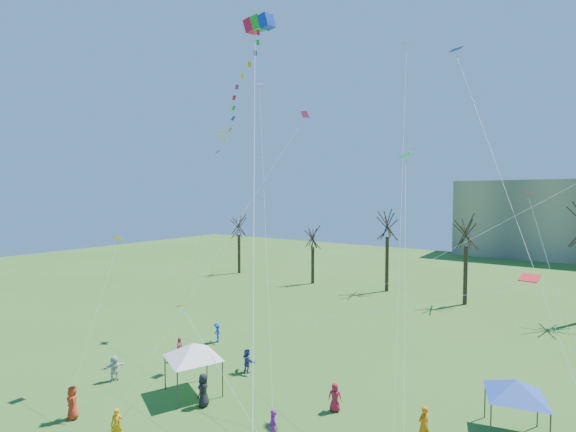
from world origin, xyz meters
The scene contains 6 objects.
bare_tree_row centered at (5.47, 36.20, 7.41)m, with size 70.19×8.71×11.64m.
big_box_kite centered at (-4.71, 6.86, 17.76)m, with size 5.78×6.88×24.82m.
canopy_tent_white centered at (-7.65, 5.58, 2.63)m, with size 3.78×3.78×3.10m.
canopy_tent_blue centered at (8.84, 11.78, 2.40)m, with size 3.67×3.67×2.84m.
festival_crowd centered at (-0.71, 5.33, 0.85)m, with size 27.14×13.46×1.86m.
small_kites_aloft centered at (-0.26, 10.95, 13.61)m, with size 26.05×20.12×33.88m.
Camera 1 is at (10.57, -10.69, 11.94)m, focal length 25.00 mm.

